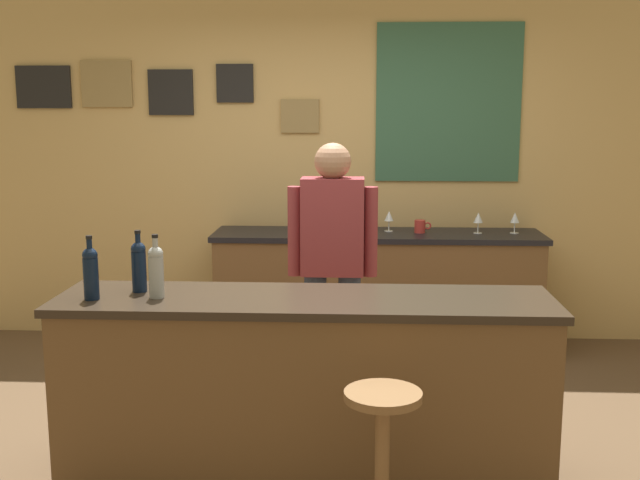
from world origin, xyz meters
TOP-DOWN VIEW (x-y plane):
  - ground_plane at (0.00, 0.00)m, footprint 10.00×10.00m
  - back_wall at (0.01, 2.03)m, footprint 6.00×0.09m
  - bar_counter at (0.00, -0.40)m, footprint 2.39×0.60m
  - side_counter at (0.40, 1.65)m, footprint 2.43×0.56m
  - bartender at (0.11, 0.39)m, footprint 0.52×0.21m
  - bar_stool at (0.36, -1.00)m, footprint 0.32×0.32m
  - wine_bottle_a at (-1.00, -0.49)m, footprint 0.07×0.07m
  - wine_bottle_b at (-0.82, -0.33)m, footprint 0.07×0.07m
  - wine_bottle_c at (-0.70, -0.44)m, footprint 0.07×0.07m
  - wine_glass_a at (0.07, 1.56)m, footprint 0.07×0.07m
  - wine_glass_b at (0.18, 1.73)m, footprint 0.07×0.07m
  - wine_glass_c at (0.49, 1.72)m, footprint 0.07×0.07m
  - wine_glass_d at (1.14, 1.66)m, footprint 0.07×0.07m
  - wine_glass_e at (1.41, 1.67)m, footprint 0.07×0.07m
  - coffee_mug at (0.71, 1.66)m, footprint 0.13×0.08m

SIDE VIEW (x-z plane):
  - ground_plane at x=0.00m, z-range 0.00..0.00m
  - side_counter at x=0.40m, z-range 0.00..0.90m
  - bar_stool at x=0.36m, z-range 0.12..0.80m
  - bar_counter at x=0.00m, z-range 0.00..0.92m
  - bartender at x=0.11m, z-range 0.13..1.75m
  - coffee_mug at x=0.71m, z-range 0.90..1.00m
  - wine_glass_a at x=0.07m, z-range 0.93..1.09m
  - wine_glass_b at x=0.18m, z-range 0.93..1.09m
  - wine_glass_c at x=0.49m, z-range 0.93..1.09m
  - wine_glass_d at x=1.14m, z-range 0.93..1.09m
  - wine_glass_e at x=1.41m, z-range 0.93..1.09m
  - wine_bottle_a at x=-1.00m, z-range 0.90..1.21m
  - wine_bottle_b at x=-0.82m, z-range 0.90..1.21m
  - wine_bottle_c at x=-0.70m, z-range 0.90..1.21m
  - back_wall at x=0.01m, z-range 0.02..2.82m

